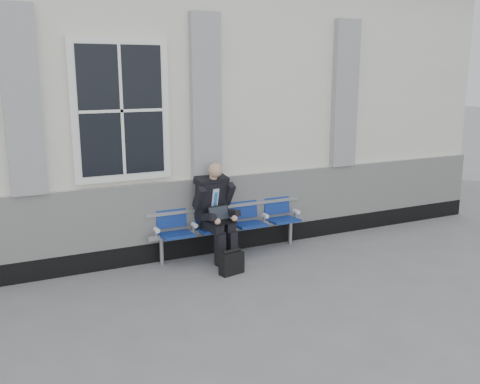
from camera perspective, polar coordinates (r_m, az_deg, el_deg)
ground at (r=6.66m, az=-11.59°, el=-12.15°), size 70.00×70.00×0.00m
station_building at (r=9.48m, az=-17.72°, el=8.80°), size 14.40×4.40×4.49m
bench at (r=8.25m, az=-1.19°, el=-2.89°), size 2.60×0.47×0.91m
businessman at (r=7.95m, az=-2.64°, el=-1.71°), size 0.63×0.85×1.47m
briefcase at (r=7.52m, az=-0.91°, el=-7.55°), size 0.37×0.22×0.36m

